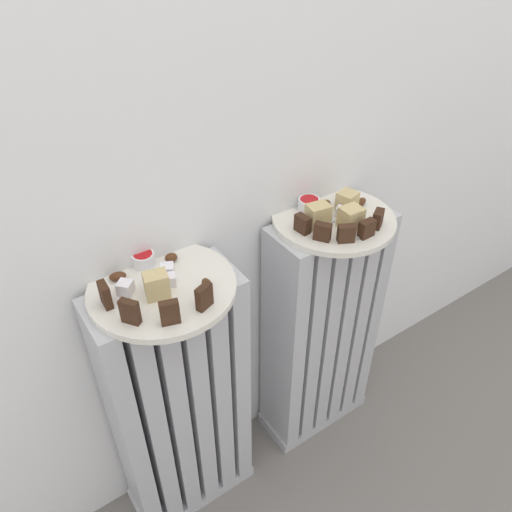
{
  "coord_description": "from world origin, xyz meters",
  "views": [
    {
      "loc": [
        -0.41,
        -0.33,
        1.19
      ],
      "look_at": [
        0.0,
        0.28,
        0.63
      ],
      "focal_mm": 34.4,
      "sensor_mm": 36.0,
      "label": 1
    }
  ],
  "objects": [
    {
      "name": "dark_cake_slice_left_0",
      "position": [
        -0.28,
        0.28,
        0.67
      ],
      "size": [
        0.01,
        0.03,
        0.04
      ],
      "primitive_type": "cube",
      "rotation": [
        0.0,
        0.0,
        -1.61
      ],
      "color": "#382114",
      "rests_on": "plate_left"
    },
    {
      "name": "medjool_date_right_1",
      "position": [
        0.2,
        0.32,
        0.66
      ],
      "size": [
        0.03,
        0.03,
        0.01
      ],
      "primitive_type": "ellipsoid",
      "rotation": [
        0.0,
        0.0,
        0.41
      ],
      "color": "#4C2814",
      "rests_on": "plate_right"
    },
    {
      "name": "turkish_delight_left_2",
      "position": [
        -0.25,
        0.29,
        0.66
      ],
      "size": [
        0.03,
        0.03,
        0.02
      ],
      "primitive_type": "cube",
      "rotation": [
        0.0,
        0.0,
        0.77
      ],
      "color": "white",
      "rests_on": "plate_left"
    },
    {
      "name": "marble_cake_slice_left_0",
      "position": [
        -0.21,
        0.26,
        0.67
      ],
      "size": [
        0.04,
        0.04,
        0.04
      ],
      "primitive_type": "cube",
      "rotation": [
        0.0,
        0.0,
        -0.23
      ],
      "color": "tan",
      "rests_on": "plate_left"
    },
    {
      "name": "medjool_date_left_1",
      "position": [
        -0.25,
        0.33,
        0.66
      ],
      "size": [
        0.03,
        0.03,
        0.01
      ],
      "primitive_type": "ellipsoid",
      "rotation": [
        0.0,
        0.0,
        2.88
      ],
      "color": "#4C2814",
      "rests_on": "plate_left"
    },
    {
      "name": "dark_cake_slice_left_3",
      "position": [
        -0.16,
        0.19,
        0.67
      ],
      "size": [
        0.03,
        0.02,
        0.04
      ],
      "primitive_type": "cube",
      "rotation": [
        0.0,
        0.0,
        0.36
      ],
      "color": "#382114",
      "rests_on": "plate_left"
    },
    {
      "name": "marble_cake_slice_right_2",
      "position": [
        0.19,
        0.23,
        0.67
      ],
      "size": [
        0.04,
        0.04,
        0.04
      ],
      "primitive_type": "cube",
      "rotation": [
        0.0,
        0.0,
        -0.04
      ],
      "color": "tan",
      "rests_on": "plate_right"
    },
    {
      "name": "dark_cake_slice_left_2",
      "position": [
        -0.22,
        0.19,
        0.67
      ],
      "size": [
        0.03,
        0.02,
        0.04
      ],
      "primitive_type": "cube",
      "rotation": [
        0.0,
        0.0,
        -0.29
      ],
      "color": "#382114",
      "rests_on": "plate_left"
    },
    {
      "name": "radiator_right",
      "position": [
        0.19,
        0.28,
        0.32
      ],
      "size": [
        0.28,
        0.13,
        0.64
      ],
      "color": "#B2B2B7",
      "rests_on": "ground_plane"
    },
    {
      "name": "plate_right",
      "position": [
        0.19,
        0.28,
        0.65
      ],
      "size": [
        0.25,
        0.25,
        0.01
      ],
      "primitive_type": "cylinder",
      "color": "silver",
      "rests_on": "radiator_right"
    },
    {
      "name": "medjool_date_left_0",
      "position": [
        -0.15,
        0.33,
        0.66
      ],
      "size": [
        0.02,
        0.02,
        0.02
      ],
      "primitive_type": "ellipsoid",
      "rotation": [
        0.0,
        0.0,
        3.01
      ],
      "color": "#4C2814",
      "rests_on": "plate_left"
    },
    {
      "name": "turkish_delight_right_0",
      "position": [
        0.18,
        0.3,
        0.66
      ],
      "size": [
        0.02,
        0.02,
        0.02
      ],
      "primitive_type": "cube",
      "rotation": [
        0.0,
        0.0,
        1.28
      ],
      "color": "white",
      "rests_on": "plate_right"
    },
    {
      "name": "marble_cake_slice_right_0",
      "position": [
        0.23,
        0.29,
        0.67
      ],
      "size": [
        0.04,
        0.04,
        0.04
      ],
      "primitive_type": "cube",
      "rotation": [
        0.0,
        0.0,
        0.23
      ],
      "color": "tan",
      "rests_on": "plate_right"
    },
    {
      "name": "turkish_delight_right_1",
      "position": [
        0.2,
        0.27,
        0.66
      ],
      "size": [
        0.03,
        0.03,
        0.02
      ],
      "primitive_type": "cube",
      "rotation": [
        0.0,
        0.0,
        0.54
      ],
      "color": "white",
      "rests_on": "plate_right"
    },
    {
      "name": "dark_cake_slice_right_3",
      "position": [
        0.19,
        0.19,
        0.67
      ],
      "size": [
        0.03,
        0.02,
        0.03
      ],
      "primitive_type": "cube",
      "rotation": [
        0.0,
        0.0,
        0.04
      ],
      "color": "#382114",
      "rests_on": "plate_right"
    },
    {
      "name": "dark_cake_slice_right_0",
      "position": [
        0.1,
        0.27,
        0.67
      ],
      "size": [
        0.02,
        0.03,
        0.03
      ],
      "primitive_type": "cube",
      "rotation": [
        0.0,
        0.0,
        -1.5
      ],
      "color": "#382114",
      "rests_on": "plate_right"
    },
    {
      "name": "fork",
      "position": [
        0.17,
        0.25,
        0.65
      ],
      "size": [
        0.02,
        0.09,
        0.0
      ],
      "color": "silver",
      "rests_on": "plate_right"
    },
    {
      "name": "dark_cake_slice_right_1",
      "position": [
        0.12,
        0.23,
        0.67
      ],
      "size": [
        0.03,
        0.04,
        0.03
      ],
      "primitive_type": "cube",
      "rotation": [
        0.0,
        0.0,
        -0.99
      ],
      "color": "#382114",
      "rests_on": "plate_right"
    },
    {
      "name": "dark_cake_slice_right_4",
      "position": [
        0.24,
        0.21,
        0.67
      ],
      "size": [
        0.04,
        0.03,
        0.03
      ],
      "primitive_type": "cube",
      "rotation": [
        0.0,
        0.0,
        0.55
      ],
      "color": "#382114",
      "rests_on": "plate_right"
    },
    {
      "name": "dark_cake_slice_right_2",
      "position": [
        0.15,
        0.2,
        0.67
      ],
      "size": [
        0.04,
        0.03,
        0.03
      ],
      "primitive_type": "cube",
      "rotation": [
        0.0,
        0.0,
        -0.47
      ],
      "color": "#382114",
      "rests_on": "plate_right"
    },
    {
      "name": "jam_bowl_left",
      "position": [
        -0.19,
        0.35,
        0.66
      ],
      "size": [
        0.04,
        0.04,
        0.02
      ],
      "color": "white",
      "rests_on": "plate_left"
    },
    {
      "name": "marble_cake_slice_right_1",
      "position": [
        0.14,
        0.27,
        0.67
      ],
      "size": [
        0.05,
        0.04,
        0.05
      ],
      "primitive_type": "cube",
      "rotation": [
        0.0,
        0.0,
        -0.15
      ],
      "color": "tan",
      "rests_on": "plate_right"
    },
    {
      "name": "turkish_delight_left_0",
      "position": [
        -0.17,
        0.3,
        0.66
      ],
      "size": [
        0.03,
        0.03,
        0.02
      ],
      "primitive_type": "cube",
      "rotation": [
        0.0,
        0.0,
        1.12
      ],
      "color": "white",
      "rests_on": "plate_left"
    },
    {
      "name": "medjool_date_left_2",
      "position": [
        -0.13,
        0.23,
        0.66
      ],
      "size": [
        0.02,
        0.02,
        0.02
      ],
      "primitive_type": "ellipsoid",
      "rotation": [
        0.0,
        0.0,
        1.62
      ],
      "color": "#4C2814",
      "rests_on": "plate_left"
    },
    {
      "name": "jam_bowl_right",
      "position": [
        0.16,
        0.33,
        0.67
      ],
      "size": [
        0.05,
        0.05,
        0.03
      ],
      "color": "white",
      "rests_on": "plate_right"
    },
    {
      "name": "dark_cake_slice_left_1",
      "position": [
        -0.27,
        0.23,
        0.67
      ],
      "size": [
        0.03,
        0.03,
        0.04
      ],
      "primitive_type": "cube",
      "rotation": [
        0.0,
        0.0,
        -0.95
      ],
      "color": "#382114",
      "rests_on": "plate_left"
    },
    {
      "name": "radiator_left",
      "position": [
        -0.19,
        0.28,
        0.32
      ],
      "size": [
        0.28,
        0.13,
        0.64
      ],
      "color": "#B2B2B7",
      "rests_on": "ground_plane"
    },
    {
      "name": "plate_left",
      "position": [
        -0.19,
        0.28,
        0.65
      ],
      "size": [
        0.25,
        0.25,
        0.01
      ],
      "primitive_type": "cylinder",
      "color": "silver",
      "rests_on": "radiator_left"
    },
    {
      "name": "medjool_date_right_0",
      "position": [
        0.27,
        0.28,
        0.66
      ],
      "size": [
        0.03,
        0.02,
        0.02
      ],
      "primitive_type": "ellipsoid",
      "rotation": [
        0.0,
        0.0,
        0.2
      ],
      "color": "#4C2814",
      "rests_on": "plate_right"
    },
    {
      "name": "turkish_delight_left_3",
      "position": [
        -0.2,
        0.29,
        0.66
      ],
      "size": [
        0.03,
        0.03,
        0.02
      ],
      "primitive_type": "cube",
      "rotation": [
        0.0,
        0.0,
        0.66
      ],
      "color": "white",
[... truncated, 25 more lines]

